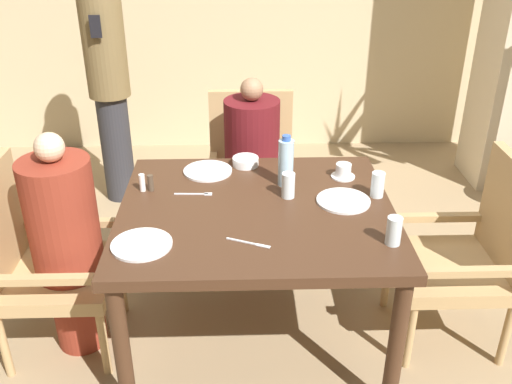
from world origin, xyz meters
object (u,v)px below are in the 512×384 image
diner_in_far_chair (252,168)px  standing_host (108,79)px  water_bottle (286,162)px  glass_tall_far (288,185)px  chair_right_side (471,251)px  glass_tall_near (394,231)px  plate_dessert_center (142,245)px  bowl_small (246,161)px  diner_in_left_chair (67,244)px  chair_left_side (37,258)px  plate_main_left (208,171)px  teacup_with_saucer (343,171)px  chair_far_side (251,169)px  plate_main_right (343,201)px  glass_tall_mid (378,185)px

diner_in_far_chair → standing_host: bearing=141.4°
water_bottle → glass_tall_far: size_ratio=2.13×
chair_right_side → glass_tall_near: (-0.49, -0.32, 0.32)m
diner_in_far_chair → water_bottle: (0.15, -0.58, 0.30)m
plate_dessert_center → bowl_small: size_ratio=1.82×
diner_in_left_chair → glass_tall_far: 1.06m
chair_left_side → plate_main_left: (0.79, 0.38, 0.26)m
standing_host → diner_in_far_chair: bearing=-38.6°
plate_main_left → water_bottle: bearing=-22.0°
diner_in_left_chair → diner_in_far_chair: (0.88, 0.80, -0.00)m
teacup_with_saucer → water_bottle: (-0.30, -0.07, 0.09)m
plate_dessert_center → chair_left_side: bearing=151.3°
plate_dessert_center → glass_tall_far: size_ratio=2.05×
chair_far_side → glass_tall_near: (0.54, -1.27, 0.32)m
teacup_with_saucer → glass_tall_near: glass_tall_near is taller
plate_dessert_center → glass_tall_far: (0.62, 0.40, 0.05)m
teacup_with_saucer → plate_main_left: bearing=173.2°
plate_main_left → bowl_small: (0.19, 0.08, 0.02)m
diner_in_left_chair → standing_host: 1.61m
glass_tall_far → plate_main_left: bearing=143.9°
standing_host → chair_far_side: bearing=-32.7°
water_bottle → chair_left_side: bearing=-169.2°
plate_main_left → plate_main_right: size_ratio=1.00×
teacup_with_saucer → bowl_small: size_ratio=0.88×
diner_in_far_chair → teacup_with_saucer: (0.44, -0.51, 0.21)m
plate_main_left → bowl_small: size_ratio=1.82×
glass_tall_near → chair_left_side: bearing=168.5°
chair_far_side → plate_dessert_center: size_ratio=3.87×
glass_tall_mid → diner_in_far_chair: bearing=128.5°
chair_far_side → teacup_with_saucer: chair_far_side is taller
plate_main_right → bowl_small: bowl_small is taller
plate_dessert_center → glass_tall_far: 0.74m
chair_left_side → glass_tall_far: 1.23m
chair_far_side → teacup_with_saucer: bearing=-55.9°
glass_tall_near → diner_in_far_chair: bearing=115.7°
plate_main_left → plate_main_right: same height
chair_left_side → plate_main_right: bearing=1.6°
chair_right_side → diner_in_far_chair: bearing=142.0°
glass_tall_near → glass_tall_mid: bearing=86.4°
standing_host → plate_main_right: 2.06m
plate_dessert_center → chair_right_side: bearing=11.5°
diner_in_left_chair → bowl_small: bearing=28.6°
water_bottle → glass_tall_mid: bearing=-17.6°
plate_main_left → glass_tall_far: 0.48m
chair_far_side → bowl_small: size_ratio=7.02×
glass_tall_mid → glass_tall_far: same height
diner_in_far_chair → glass_tall_mid: size_ratio=9.28×
chair_right_side → water_bottle: (-0.88, 0.22, 0.38)m
teacup_with_saucer → standing_host: bearing=137.8°
chair_right_side → glass_tall_mid: size_ratio=7.93×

